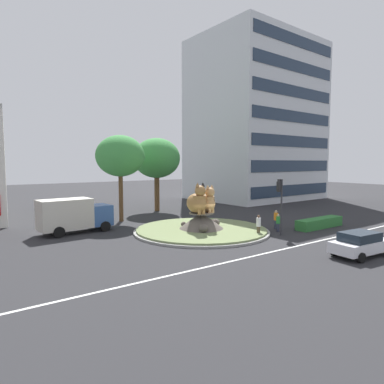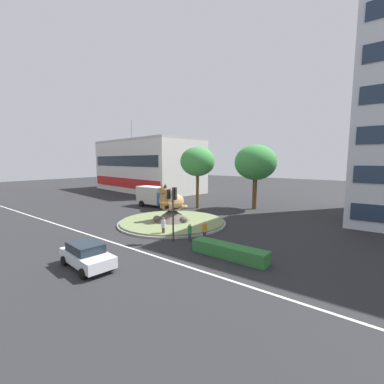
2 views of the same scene
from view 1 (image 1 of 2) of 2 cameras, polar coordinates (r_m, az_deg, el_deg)
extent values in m
plane|color=#28282B|center=(29.74, 1.58, -6.75)|extent=(160.00, 160.00, 0.00)
cube|color=silver|center=(24.03, 13.59, -9.72)|extent=(112.00, 0.20, 0.01)
cylinder|color=gray|center=(29.72, 1.58, -6.58)|extent=(11.77, 11.77, 0.18)
cylinder|color=#707F51|center=(29.69, 1.58, -6.27)|extent=(11.30, 11.30, 0.15)
cone|color=#564F47|center=(29.55, 1.59, -4.81)|extent=(3.85, 3.85, 1.39)
cylinder|color=#564F47|center=(29.45, 1.59, -3.59)|extent=(2.12, 2.12, 0.12)
ellipsoid|color=#564F47|center=(30.64, 3.92, -5.15)|extent=(0.84, 0.85, 0.67)
ellipsoid|color=#564F47|center=(30.50, -1.44, -5.43)|extent=(0.52, 0.43, 0.42)
ellipsoid|color=#564F47|center=(27.94, 1.95, -6.14)|extent=(0.83, 0.78, 0.67)
ellipsoid|color=#9E703D|center=(29.02, 0.76, -1.91)|extent=(1.77, 2.50, 1.69)
cylinder|color=#9E703D|center=(28.59, 1.22, -1.63)|extent=(1.23, 1.23, 1.06)
sphere|color=#9E703D|center=(28.35, 1.39, 0.19)|extent=(0.93, 0.93, 0.93)
torus|color=#9E703D|center=(30.11, 0.50, -2.96)|extent=(1.16, 1.16, 0.21)
cone|color=black|center=(28.44, 1.84, 1.29)|extent=(0.43, 0.43, 0.38)
cone|color=#9E703D|center=(28.19, 0.94, 1.26)|extent=(0.43, 0.43, 0.38)
cylinder|color=#9E703D|center=(28.47, 1.93, -3.33)|extent=(0.30, 0.30, 0.42)
cylinder|color=#9E703D|center=(28.28, 1.26, -3.39)|extent=(0.30, 0.30, 0.42)
ellipsoid|color=tan|center=(29.73, 2.31, -1.91)|extent=(1.38, 2.13, 1.53)
cylinder|color=tan|center=(29.38, 2.83, -1.65)|extent=(1.01, 1.01, 0.96)
sphere|color=tan|center=(29.18, 3.03, -0.05)|extent=(0.84, 0.84, 0.84)
torus|color=tan|center=(30.68, 1.78, -2.84)|extent=(1.01, 1.01, 0.19)
cone|color=tan|center=(29.29, 3.38, 0.92)|extent=(0.35, 0.35, 0.34)
cone|color=tan|center=(29.00, 2.68, 0.88)|extent=(0.35, 0.35, 0.34)
cylinder|color=tan|center=(29.33, 3.52, -3.13)|extent=(0.27, 0.27, 0.38)
cylinder|color=tan|center=(29.11, 3.00, -3.19)|extent=(0.27, 0.27, 0.38)
cylinder|color=#2D2D33|center=(29.07, 14.84, -2.52)|extent=(0.14, 0.14, 4.67)
cube|color=black|center=(29.02, 14.56, 1.06)|extent=(0.34, 0.26, 1.05)
sphere|color=#360606|center=(29.05, 14.44, 1.69)|extent=(0.18, 0.18, 0.18)
sphere|color=orange|center=(29.07, 14.43, 1.07)|extent=(0.18, 0.18, 0.18)
sphere|color=black|center=(29.09, 14.42, 0.45)|extent=(0.18, 0.18, 0.18)
cube|color=black|center=(28.53, 14.40, 0.89)|extent=(0.22, 0.29, 0.80)
cube|color=silver|center=(58.95, 10.73, 11.61)|extent=(20.15, 15.68, 25.89)
cube|color=#233347|center=(53.92, 16.60, 0.30)|extent=(18.56, 0.60, 1.68)
cube|color=#233347|center=(53.76, 16.69, 4.24)|extent=(18.56, 0.60, 1.68)
cube|color=#233347|center=(53.85, 16.79, 8.17)|extent=(18.56, 0.60, 1.68)
cube|color=#233347|center=(54.20, 16.89, 12.08)|extent=(18.56, 0.60, 1.68)
cube|color=#233347|center=(54.79, 16.99, 15.92)|extent=(18.56, 0.60, 1.68)
cube|color=#233347|center=(55.63, 17.10, 19.66)|extent=(18.56, 0.60, 1.68)
cube|color=#233347|center=(56.69, 17.20, 23.27)|extent=(18.56, 0.60, 1.68)
cube|color=#2D7033|center=(33.66, 20.69, -4.91)|extent=(5.73, 1.20, 0.90)
cylinder|color=brown|center=(42.50, -5.93, -0.32)|extent=(0.62, 0.62, 4.29)
ellipsoid|color=#3D8E42|center=(42.33, -5.98, 5.71)|extent=(5.81, 5.81, 4.94)
cylinder|color=brown|center=(35.46, -11.89, -1.07)|extent=(0.44, 0.44, 4.76)
ellipsoid|color=#3D8E42|center=(35.28, -12.02, 5.98)|extent=(4.93, 4.93, 4.19)
cylinder|color=#33384C|center=(32.00, 13.96, -5.34)|extent=(0.30, 0.30, 0.79)
cylinder|color=orange|center=(31.87, 13.99, -4.02)|extent=(0.39, 0.39, 0.69)
sphere|color=beige|center=(31.81, 14.00, -3.20)|extent=(0.23, 0.23, 0.23)
cylinder|color=brown|center=(28.46, 11.13, -6.53)|extent=(0.28, 0.28, 0.82)
cylinder|color=silver|center=(28.32, 11.16, -5.01)|extent=(0.37, 0.37, 0.72)
sphere|color=brown|center=(28.24, 11.18, -4.06)|extent=(0.24, 0.24, 0.24)
cylinder|color=#33384C|center=(30.75, 14.29, -5.83)|extent=(0.25, 0.25, 0.72)
cylinder|color=#288C38|center=(30.63, 14.32, -4.59)|extent=(0.34, 0.34, 0.63)
sphere|color=beige|center=(30.57, 14.34, -3.82)|extent=(0.21, 0.21, 0.21)
cube|color=silver|center=(24.70, 26.66, -8.12)|extent=(4.48, 2.28, 0.70)
cube|color=#19232D|center=(24.39, 26.44, -6.74)|extent=(2.57, 1.87, 0.57)
cylinder|color=black|center=(26.44, 26.61, -8.06)|extent=(0.66, 0.28, 0.64)
cylinder|color=black|center=(24.15, 22.87, -9.13)|extent=(0.66, 0.28, 0.64)
cylinder|color=black|center=(23.12, 26.65, -9.89)|extent=(0.66, 0.28, 0.64)
cube|color=#335693|center=(31.68, -15.43, -3.71)|extent=(1.96, 2.36, 1.81)
cube|color=beige|center=(30.53, -20.63, -3.50)|extent=(4.37, 2.52, 2.52)
cylinder|color=black|center=(32.87, -16.11, -5.02)|extent=(0.92, 0.36, 0.90)
cylinder|color=black|center=(30.85, -14.42, -5.63)|extent=(0.92, 0.36, 0.90)
cylinder|color=black|center=(31.51, -22.80, -5.64)|extent=(0.92, 0.36, 0.90)
cylinder|color=black|center=(29.40, -21.51, -6.34)|extent=(0.92, 0.36, 0.90)
camera|label=2|loc=(36.87, 50.42, 4.51)|focal=24.32mm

